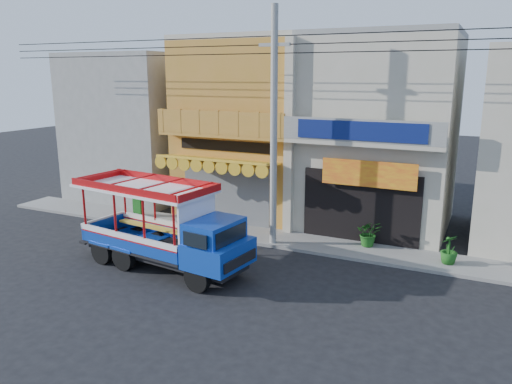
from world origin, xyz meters
TOP-DOWN VIEW (x-y plane):
  - ground at (0.00, 0.00)m, footprint 90.00×90.00m
  - sidewalk at (0.00, 4.00)m, footprint 30.00×2.00m
  - shophouse_left at (-4.00, 7.96)m, footprint 6.00×7.50m
  - shophouse_right at (2.00, 7.96)m, footprint 6.00×6.75m
  - party_pilaster at (-1.00, 4.85)m, footprint 0.35×0.30m
  - filler_building_left at (-11.00, 8.00)m, footprint 6.00×6.00m
  - utility_pole at (-0.85, 3.30)m, footprint 28.00×0.26m
  - songthaew_truck at (-2.99, -0.55)m, footprint 6.71×2.91m
  - green_sign at (-8.25, 4.09)m, footprint 0.62×0.42m
  - potted_plant_a at (2.48, 4.52)m, footprint 1.13×1.04m
  - potted_plant_c at (5.42, 3.91)m, footprint 0.81×0.81m

SIDE VIEW (x-z plane):
  - ground at x=0.00m, z-range 0.00..0.00m
  - sidewalk at x=0.00m, z-range 0.00..0.12m
  - green_sign at x=-8.25m, z-range 0.04..1.00m
  - potted_plant_a at x=2.48m, z-range 0.12..1.16m
  - potted_plant_c at x=5.42m, z-range 0.12..1.16m
  - songthaew_truck at x=-2.99m, z-range -0.05..2.98m
  - filler_building_left at x=-11.00m, z-range 0.00..7.60m
  - party_pilaster at x=-1.00m, z-range 0.00..8.00m
  - shophouse_right at x=2.00m, z-range -0.01..8.23m
  - shophouse_left at x=-4.00m, z-range -0.01..8.23m
  - utility_pole at x=-0.85m, z-range 0.53..9.53m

